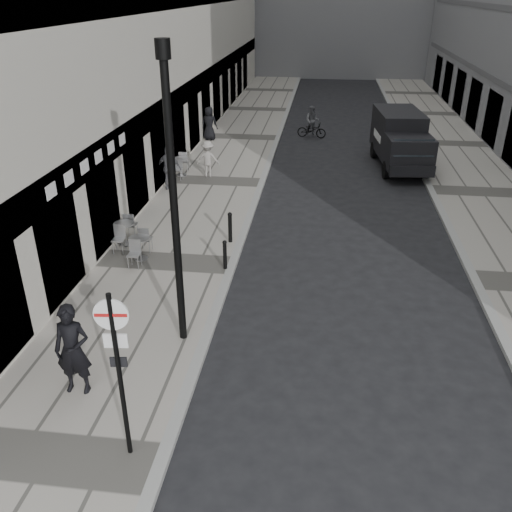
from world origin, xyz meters
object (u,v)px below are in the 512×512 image
(sign_post, at_px, (117,356))
(cyclist, at_px, (312,125))
(lamppost, at_px, (173,190))
(walking_man, at_px, (73,350))
(panel_van, at_px, (400,137))

(sign_post, relative_size, cyclist, 1.89)
(sign_post, height_order, cyclist, sign_post)
(lamppost, height_order, cyclist, lamppost)
(walking_man, distance_m, cyclist, 22.30)
(sign_post, relative_size, panel_van, 0.61)
(panel_van, height_order, cyclist, panel_van)
(lamppost, xyz_separation_m, panel_van, (6.51, 14.88, -2.41))
(lamppost, distance_m, panel_van, 16.42)
(sign_post, xyz_separation_m, cyclist, (2.42, 23.41, -1.54))
(cyclist, bearing_deg, walking_man, -90.69)
(walking_man, xyz_separation_m, cyclist, (4.00, 21.94, -0.44))
(lamppost, height_order, panel_van, lamppost)
(sign_post, distance_m, cyclist, 23.59)
(sign_post, bearing_deg, panel_van, 63.95)
(lamppost, bearing_deg, walking_man, -128.39)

